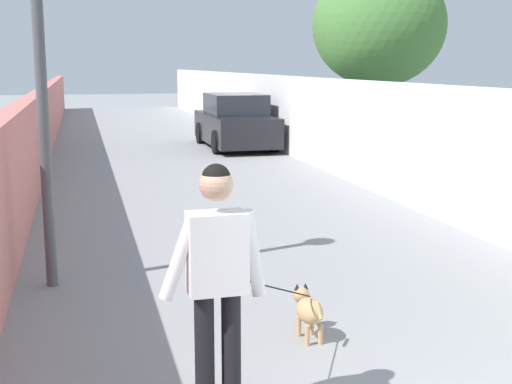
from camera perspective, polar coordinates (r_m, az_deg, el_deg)
The scene contains 8 objects.
ground_plane at distance 16.89m, azimuth -6.40°, elevation 2.36°, with size 80.00×80.00×0.00m, color gray.
wall_left at distance 14.67m, azimuth -17.86°, elevation 4.14°, with size 48.00×0.30×1.76m, color #CC726B.
fence_right at distance 15.62m, azimuth 6.32°, elevation 5.50°, with size 48.00×0.30×2.06m, color white.
tree_right_mid at distance 17.08m, azimuth 10.11°, elevation 13.36°, with size 3.16×3.16×4.73m.
lamp_post at distance 7.61m, azimuth -17.65°, elevation 14.81°, with size 0.36×0.36×4.42m.
person_skateboarder at distance 4.49m, azimuth -3.23°, elevation -6.47°, with size 0.23×0.71×1.69m.
dog at distance 6.14m, azimuth 4.30°, elevation -9.60°, with size 1.52×1.17×1.06m.
car_near at distance 19.93m, azimuth -1.71°, elevation 5.73°, with size 4.16×1.80×1.54m.
Camera 1 is at (-2.57, 2.27, 2.39)m, focal length 48.48 mm.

